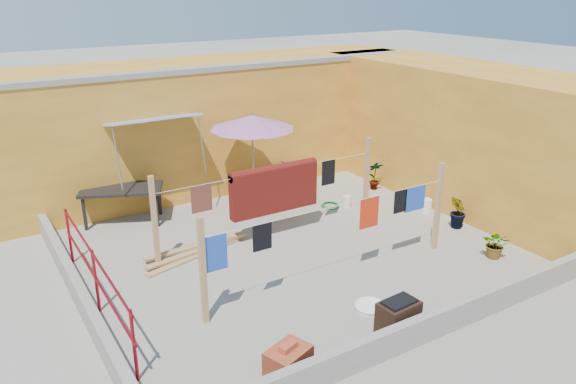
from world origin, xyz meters
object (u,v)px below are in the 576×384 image
at_px(white_basin, 370,306).
at_px(plant_back_a, 257,184).
at_px(brazier, 398,317).
at_px(outdoor_table, 121,191).
at_px(water_jug_a, 426,206).
at_px(brick_stack, 288,362).
at_px(green_hose, 330,205).
at_px(patio_umbrella, 252,123).
at_px(water_jug_b, 347,201).

distance_m(white_basin, plant_back_a, 5.33).
distance_m(brazier, plant_back_a, 6.04).
distance_m(outdoor_table, water_jug_a, 6.93).
xyz_separation_m(brick_stack, green_hose, (4.10, 4.72, -0.19)).
distance_m(water_jug_a, green_hose, 2.25).
xyz_separation_m(patio_umbrella, brazier, (-0.49, -5.53, -1.82)).
xyz_separation_m(outdoor_table, brick_stack, (0.36, -6.40, -0.51)).
height_order(outdoor_table, plant_back_a, plant_back_a).
height_order(water_jug_a, green_hose, water_jug_a).
bearing_deg(brazier, water_jug_b, 61.37).
height_order(outdoor_table, brazier, outdoor_table).
bearing_deg(white_basin, patio_umbrella, 84.76).
height_order(brick_stack, brazier, brazier).
bearing_deg(brick_stack, green_hose, 49.04).
xyz_separation_m(water_jug_b, plant_back_a, (-1.64, 1.48, 0.29)).
relative_size(patio_umbrella, water_jug_b, 7.39).
bearing_deg(water_jug_a, water_jug_b, 136.79).
height_order(brazier, water_jug_a, brazier).
relative_size(patio_umbrella, white_basin, 4.48).
bearing_deg(water_jug_a, white_basin, -146.15).
relative_size(brazier, water_jug_b, 2.05).
bearing_deg(outdoor_table, green_hose, -20.59).
xyz_separation_m(brick_stack, plant_back_a, (2.79, 5.98, 0.20)).
bearing_deg(green_hose, brazier, -114.27).
height_order(water_jug_a, plant_back_a, plant_back_a).
height_order(patio_umbrella, water_jug_b, patio_umbrella).
distance_m(water_jug_a, plant_back_a, 4.07).
relative_size(green_hose, plant_back_a, 0.54).
xyz_separation_m(water_jug_a, plant_back_a, (-2.99, 2.75, 0.26)).
relative_size(patio_umbrella, outdoor_table, 1.20).
distance_m(brick_stack, plant_back_a, 6.60).
bearing_deg(brazier, brick_stack, 180.00).
bearing_deg(outdoor_table, brick_stack, -86.77).
distance_m(water_jug_b, green_hose, 0.41).
height_order(water_jug_a, water_jug_b, water_jug_a).
distance_m(patio_umbrella, outdoor_table, 3.25).
xyz_separation_m(outdoor_table, white_basin, (2.39, -5.68, -0.69)).
relative_size(white_basin, water_jug_b, 1.65).
distance_m(patio_umbrella, green_hose, 2.75).
relative_size(brick_stack, white_basin, 1.35).
height_order(white_basin, green_hose, white_basin).
height_order(brazier, plant_back_a, plant_back_a).
relative_size(outdoor_table, white_basin, 3.73).
bearing_deg(brazier, outdoor_table, 110.02).
distance_m(brick_stack, brazier, 1.97).
relative_size(white_basin, green_hose, 1.14).
bearing_deg(patio_umbrella, water_jug_b, -27.71).
height_order(brazier, water_jug_b, brazier).
bearing_deg(white_basin, plant_back_a, 81.74).
bearing_deg(brick_stack, brazier, 0.00).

